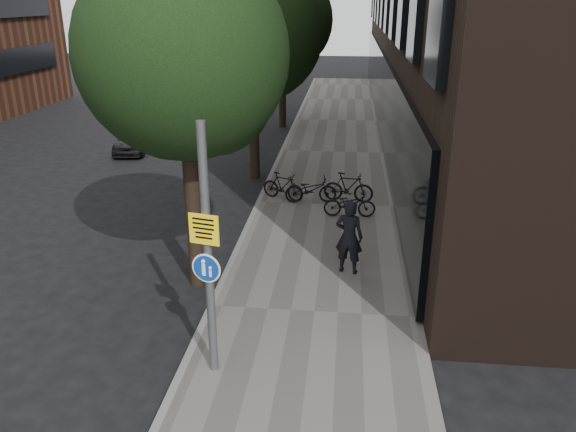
# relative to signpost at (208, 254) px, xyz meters

# --- Properties ---
(ground) EXTENTS (120.00, 120.00, 0.00)m
(ground) POSITION_rel_signpost_xyz_m (1.42, -1.17, -2.40)
(ground) COLOR black
(ground) RESTS_ON ground
(sidewalk) EXTENTS (4.50, 60.00, 0.12)m
(sidewalk) POSITION_rel_signpost_xyz_m (1.67, 8.83, -2.34)
(sidewalk) COLOR #605D58
(sidewalk) RESTS_ON ground
(curb_edge) EXTENTS (0.15, 60.00, 0.13)m
(curb_edge) POSITION_rel_signpost_xyz_m (-0.58, 8.83, -2.33)
(curb_edge) COLOR slate
(curb_edge) RESTS_ON ground
(street_tree_near) EXTENTS (4.40, 4.40, 7.50)m
(street_tree_near) POSITION_rel_signpost_xyz_m (-1.10, 3.47, 2.71)
(street_tree_near) COLOR black
(street_tree_near) RESTS_ON ground
(street_tree_mid) EXTENTS (5.00, 5.00, 7.80)m
(street_tree_mid) POSITION_rel_signpost_xyz_m (-1.10, 11.97, 2.71)
(street_tree_mid) COLOR black
(street_tree_mid) RESTS_ON ground
(street_tree_far) EXTENTS (5.00, 5.00, 7.80)m
(street_tree_far) POSITION_rel_signpost_xyz_m (-1.10, 20.97, 2.71)
(street_tree_far) COLOR black
(street_tree_far) RESTS_ON ground
(signpost) EXTENTS (0.52, 0.15, 4.51)m
(signpost) POSITION_rel_signpost_xyz_m (0.00, 0.00, 0.00)
(signpost) COLOR #595B5E
(signpost) RESTS_ON sidewalk
(pedestrian) EXTENTS (0.76, 0.59, 1.85)m
(pedestrian) POSITION_rel_signpost_xyz_m (2.37, 4.10, -1.36)
(pedestrian) COLOR black
(pedestrian) RESTS_ON sidewalk
(parked_bike_facade_near) EXTENTS (1.58, 0.57, 0.82)m
(parked_bike_facade_near) POSITION_rel_signpost_xyz_m (2.38, 7.82, -1.87)
(parked_bike_facade_near) COLOR black
(parked_bike_facade_near) RESTS_ON sidewalk
(parked_bike_facade_far) EXTENTS (1.67, 0.67, 0.97)m
(parked_bike_facade_far) POSITION_rel_signpost_xyz_m (2.34, 9.15, -1.79)
(parked_bike_facade_far) COLOR black
(parked_bike_facade_far) RESTS_ON sidewalk
(parked_bike_curb_near) EXTENTS (1.73, 0.81, 0.87)m
(parked_bike_curb_near) POSITION_rel_signpost_xyz_m (1.12, 8.96, -1.84)
(parked_bike_curb_near) COLOR black
(parked_bike_curb_near) RESTS_ON sidewalk
(parked_bike_curb_far) EXTENTS (1.55, 1.00, 0.91)m
(parked_bike_curb_far) POSITION_rel_signpost_xyz_m (0.20, 9.14, -1.83)
(parked_bike_curb_far) COLOR black
(parked_bike_curb_far) RESTS_ON sidewalk
(parked_car_near) EXTENTS (1.70, 3.43, 1.12)m
(parked_car_near) POSITION_rel_signpost_xyz_m (-7.08, 15.05, -1.84)
(parked_car_near) COLOR black
(parked_car_near) RESTS_ON ground
(parked_car_mid) EXTENTS (1.27, 3.39, 1.10)m
(parked_car_mid) POSITION_rel_signpost_xyz_m (-8.13, 22.32, -1.85)
(parked_car_mid) COLOR #5B251A
(parked_car_mid) RESTS_ON ground
(parked_car_far) EXTENTS (1.85, 4.30, 1.23)m
(parked_car_far) POSITION_rel_signpost_xyz_m (-6.51, 27.84, -1.78)
(parked_car_far) COLOR black
(parked_car_far) RESTS_ON ground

